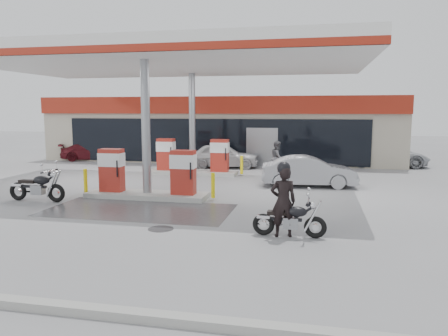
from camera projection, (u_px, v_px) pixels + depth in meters
The scene contains 15 objects.
ground at pixel (124, 209), 14.23m from camera, with size 90.00×90.00×0.00m, color gray.
wet_patch at pixel (139, 210), 14.12m from camera, with size 6.00×3.00×0.00m, color #4C4C4F.
drain_cover at pixel (161, 229), 11.87m from camera, with size 0.70×0.70×0.01m, color #38383A.
store_building at pixel (225, 128), 29.40m from camera, with size 22.00×8.22×4.00m.
canopy at pixel (172, 61), 18.37m from camera, with size 16.00×10.02×5.51m.
pump_island_near at pixel (147, 178), 16.07m from camera, with size 5.14×1.30×1.78m.
pump_island_far at pixel (193, 160), 21.89m from camera, with size 5.14×1.30×1.78m.
main_motorcycle at pixel (290, 220), 11.09m from camera, with size 1.88×0.72×0.97m.
biker_main at pixel (283, 202), 11.07m from camera, with size 0.66×0.43×1.82m, color black.
parked_motorcycle at pixel (38, 188), 15.39m from camera, with size 2.18×0.84×1.12m.
sedan_white at pixel (222, 156), 24.35m from camera, with size 1.62×4.03×1.37m, color silver.
attendant at pixel (278, 158), 21.97m from camera, with size 0.81×0.63×1.67m, color #504F54.
hatchback_silver at pixel (309, 171), 18.36m from camera, with size 1.37×3.93×1.30m, color #95969C.
parked_car_left at pixel (92, 152), 28.03m from camera, with size 1.56×3.84×1.11m, color #56131A.
parked_car_right at pixel (387, 156), 24.86m from camera, with size 2.11×4.57×1.27m, color #B2B4BA.
Camera 1 is at (6.11, -12.93, 3.22)m, focal length 35.00 mm.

